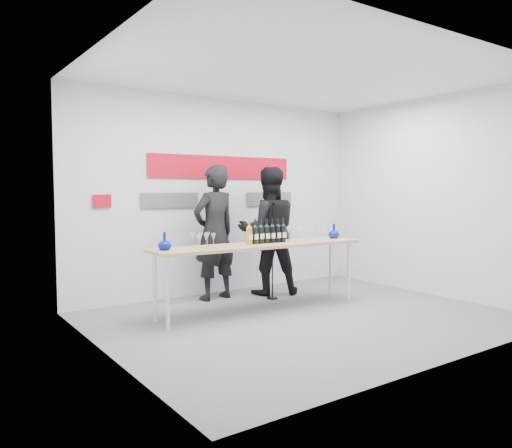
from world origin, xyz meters
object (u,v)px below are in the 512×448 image
presenter_left (214,233)px  presenter_right (268,231)px  mic_stand (273,269)px  tasting_table (260,249)px

presenter_left → presenter_right: presenter_left is taller
presenter_right → mic_stand: presenter_right is taller
mic_stand → presenter_left: bearing=155.9°
presenter_right → mic_stand: 0.65m
tasting_table → mic_stand: mic_stand is taller
tasting_table → presenter_left: (-0.14, 0.96, 0.16)m
presenter_left → presenter_right: bearing=162.4°
mic_stand → presenter_right: bearing=72.4°
presenter_right → mic_stand: bearing=86.5°
presenter_left → mic_stand: presenter_left is taller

